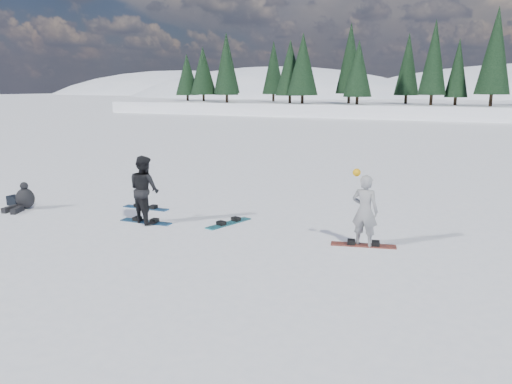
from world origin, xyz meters
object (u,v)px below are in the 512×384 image
(gear_bag, at_px, (15,200))
(snowboard_loose_a, at_px, (229,223))
(snowboard_loose_c, at_px, (146,208))
(snowboarder_woman, at_px, (365,210))
(snowboarder_man, at_px, (144,189))
(seated_rider, at_px, (24,199))

(gear_bag, xyz_separation_m, snowboard_loose_a, (7.12, 0.91, -0.14))
(snowboard_loose_a, distance_m, snowboard_loose_c, 3.16)
(snowboarder_woman, height_order, snowboarder_man, snowboarder_man)
(snowboarder_man, xyz_separation_m, snowboard_loose_a, (2.14, 0.83, -0.91))
(snowboarder_man, height_order, seated_rider, snowboarder_man)
(seated_rider, xyz_separation_m, gear_bag, (-0.70, 0.25, -0.17))
(gear_bag, relative_size, snowboard_loose_a, 0.30)
(snowboard_loose_a, bearing_deg, gear_bag, 114.46)
(snowboarder_woman, relative_size, snowboard_loose_c, 1.23)
(seated_rider, height_order, gear_bag, seated_rider)
(seated_rider, relative_size, snowboard_loose_a, 0.70)
(snowboarder_woman, relative_size, gear_bag, 4.09)
(snowboard_loose_a, height_order, snowboard_loose_c, same)
(seated_rider, relative_size, snowboard_loose_c, 0.70)
(snowboarder_woman, bearing_deg, gear_bag, 8.77)
(snowboarder_woman, xyz_separation_m, snowboard_loose_c, (-6.89, 0.83, -0.84))
(seated_rider, bearing_deg, snowboarder_woman, -11.23)
(snowboarder_woman, height_order, snowboard_loose_a, snowboarder_woman)
(snowboarder_man, relative_size, gear_bag, 4.12)
(gear_bag, bearing_deg, seated_rider, -19.90)
(snowboarder_man, height_order, gear_bag, snowboarder_man)
(seated_rider, bearing_deg, snowboarder_man, -11.32)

